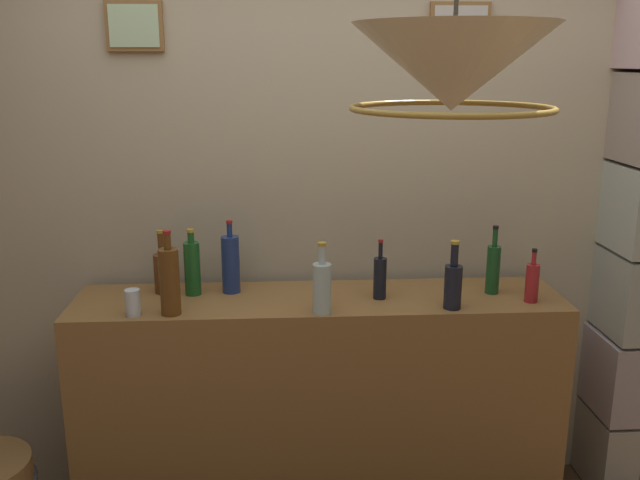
{
  "coord_description": "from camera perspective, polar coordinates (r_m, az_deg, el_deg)",
  "views": [
    {
      "loc": [
        -0.15,
        -1.79,
        1.89
      ],
      "look_at": [
        0.0,
        0.75,
        1.22
      ],
      "focal_mm": 38.63,
      "sensor_mm": 36.0,
      "label": 1
    }
  ],
  "objects": [
    {
      "name": "liquor_bottle_amaro",
      "position": [
        2.85,
        -12.92,
        -2.55
      ],
      "size": [
        0.07,
        0.07,
        0.26
      ],
      "color": "#5E3314",
      "rests_on": "bar_shelf_unit"
    },
    {
      "name": "panelled_rear_partition",
      "position": [
        2.93,
        -0.41,
        4.8
      ],
      "size": [
        3.21,
        0.15,
        2.63
      ],
      "color": "#BCAD8E",
      "rests_on": "ground"
    },
    {
      "name": "bar_shelf_unit",
      "position": [
        2.95,
        -0.06,
        -13.67
      ],
      "size": [
        1.95,
        0.43,
        0.97
      ],
      "primitive_type": "cube",
      "color": "olive",
      "rests_on": "ground"
    },
    {
      "name": "liquor_bottle_bourbon",
      "position": [
        2.6,
        -12.35,
        -3.3
      ],
      "size": [
        0.07,
        0.07,
        0.32
      ],
      "color": "#5E3614",
      "rests_on": "bar_shelf_unit"
    },
    {
      "name": "liquor_bottle_mezcal",
      "position": [
        2.65,
        10.96,
        -3.58
      ],
      "size": [
        0.07,
        0.07,
        0.27
      ],
      "color": "black",
      "rests_on": "bar_shelf_unit"
    },
    {
      "name": "glass_tumbler_rocks",
      "position": [
        2.64,
        -15.24,
        -5.02
      ],
      "size": [
        0.06,
        0.06,
        0.1
      ],
      "color": "silver",
      "rests_on": "bar_shelf_unit"
    },
    {
      "name": "liquor_bottle_brandy",
      "position": [
        2.8,
        17.16,
        -3.34
      ],
      "size": [
        0.05,
        0.05,
        0.21
      ],
      "color": "#A82125",
      "rests_on": "bar_shelf_unit"
    },
    {
      "name": "liquor_bottle_vodka",
      "position": [
        2.8,
        -7.41,
        -1.95
      ],
      "size": [
        0.07,
        0.07,
        0.3
      ],
      "color": "navy",
      "rests_on": "bar_shelf_unit"
    },
    {
      "name": "liquor_bottle_rum",
      "position": [
        2.55,
        0.27,
        -3.85
      ],
      "size": [
        0.07,
        0.07,
        0.27
      ],
      "color": "#B2C8C4",
      "rests_on": "bar_shelf_unit"
    },
    {
      "name": "liquor_bottle_gin",
      "position": [
        2.8,
        -10.54,
        -2.24
      ],
      "size": [
        0.06,
        0.06,
        0.27
      ],
      "color": "#1A5722",
      "rests_on": "bar_shelf_unit"
    },
    {
      "name": "pendant_lamp",
      "position": [
        1.82,
        10.96,
        13.66
      ],
      "size": [
        0.53,
        0.53,
        0.55
      ],
      "color": "#EFE5C6"
    },
    {
      "name": "liquor_bottle_scotch",
      "position": [
        2.72,
        4.99,
        -3.07
      ],
      "size": [
        0.05,
        0.05,
        0.24
      ],
      "color": "black",
      "rests_on": "bar_shelf_unit"
    },
    {
      "name": "liquor_bottle_rye",
      "position": [
        2.86,
        14.15,
        -2.26
      ],
      "size": [
        0.05,
        0.05,
        0.28
      ],
      "color": "#184C22",
      "rests_on": "bar_shelf_unit"
    }
  ]
}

